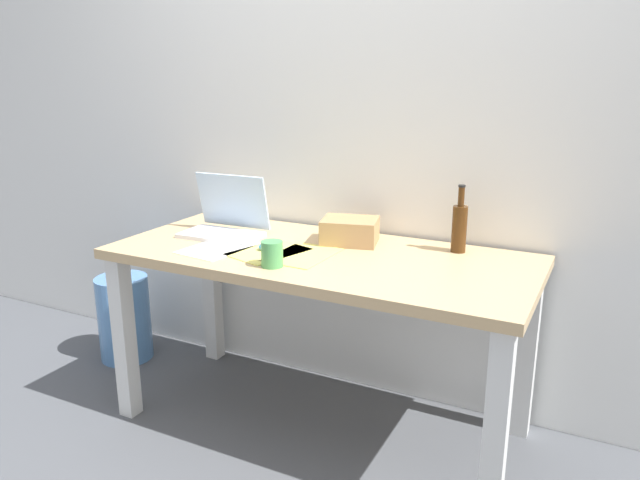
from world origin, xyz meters
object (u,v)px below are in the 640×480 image
desk (320,277)px  coffee_mug (272,254)px  computer_mouse (270,246)px  water_cooler_jug (124,317)px  cardboard_box (350,231)px  beer_bottle (459,227)px  laptop_left (226,221)px

desk → coffee_mug: (-0.08, -0.24, 0.15)m
desk → computer_mouse: size_ratio=16.58×
computer_mouse → water_cooler_jug: (-0.98, 0.15, -0.55)m
desk → cardboard_box: bearing=74.7°
desk → coffee_mug: 0.29m
computer_mouse → desk: bearing=42.1°
beer_bottle → coffee_mug: bearing=-138.7°
cardboard_box → water_cooler_jug: cardboard_box is taller
desk → cardboard_box: 0.24m
computer_mouse → laptop_left: bearing=-174.9°
laptop_left → water_cooler_jug: bearing=176.4°
water_cooler_jug → computer_mouse: bearing=-8.7°
water_cooler_jug → coffee_mug: bearing=-16.7°
cardboard_box → computer_mouse: bearing=-135.9°
laptop_left → coffee_mug: 0.50m
laptop_left → computer_mouse: laptop_left is taller
laptop_left → beer_bottle: (0.96, 0.20, 0.04)m
beer_bottle → desk: bearing=-152.3°
desk → computer_mouse: computer_mouse is taller
cardboard_box → coffee_mug: (-0.12, -0.41, -0.00)m
beer_bottle → water_cooler_jug: 1.78m
computer_mouse → beer_bottle: bearing=50.2°
beer_bottle → computer_mouse: 0.75m
cardboard_box → water_cooler_jug: bearing=-176.1°
coffee_mug → water_cooler_jug: 1.29m
laptop_left → computer_mouse: (0.29, -0.11, -0.04)m
water_cooler_jug → cardboard_box: bearing=3.9°
cardboard_box → coffee_mug: cardboard_box is taller
laptop_left → coffee_mug: (0.41, -0.29, -0.01)m
desk → water_cooler_jug: 1.25m
desk → computer_mouse: bearing=-163.4°
beer_bottle → computer_mouse: bearing=-155.3°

